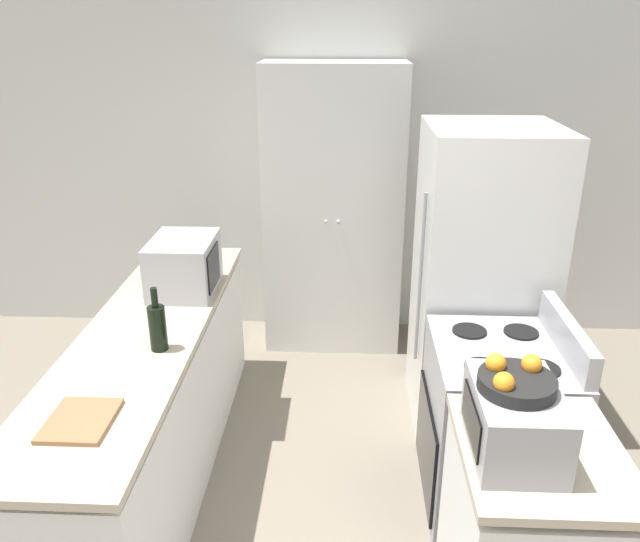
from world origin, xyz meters
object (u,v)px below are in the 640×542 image
(microwave, at_px, (184,265))
(toaster_oven, at_px, (514,421))
(stove, at_px, (494,427))
(pantry_cabinet, at_px, (333,211))
(wine_bottle, at_px, (158,327))
(refrigerator, at_px, (480,281))
(fruit_bowl, at_px, (515,380))

(microwave, distance_m, toaster_oven, 2.07)
(stove, bearing_deg, toaster_oven, -100.77)
(pantry_cabinet, xyz_separation_m, wine_bottle, (-0.78, -1.82, -0.03))
(stove, relative_size, wine_bottle, 3.33)
(refrigerator, height_order, microwave, refrigerator)
(toaster_oven, bearing_deg, microwave, 138.04)
(refrigerator, xyz_separation_m, wine_bottle, (-1.67, -0.86, 0.10))
(pantry_cabinet, distance_m, refrigerator, 1.31)
(wine_bottle, xyz_separation_m, fruit_bowl, (1.48, -0.67, 0.17))
(stove, relative_size, refrigerator, 0.58)
(stove, distance_m, microwave, 1.89)
(stove, bearing_deg, refrigerator, 87.05)
(microwave, height_order, toaster_oven, microwave)
(pantry_cabinet, relative_size, wine_bottle, 6.60)
(fruit_bowl, bearing_deg, microwave, 138.05)
(pantry_cabinet, height_order, fruit_bowl, pantry_cabinet)
(refrigerator, xyz_separation_m, fruit_bowl, (-0.20, -1.53, 0.27))
(fruit_bowl, bearing_deg, stove, 78.10)
(stove, xyz_separation_m, fruit_bowl, (-0.16, -0.74, 0.73))
(wine_bottle, xyz_separation_m, toaster_oven, (1.49, -0.68, 0.01))
(wine_bottle, bearing_deg, pantry_cabinet, 66.78)
(refrigerator, bearing_deg, fruit_bowl, -97.29)
(wine_bottle, bearing_deg, fruit_bowl, -24.43)
(refrigerator, xyz_separation_m, microwave, (-1.72, -0.16, 0.14))
(microwave, xyz_separation_m, fruit_bowl, (1.52, -1.37, 0.13))
(stove, height_order, refrigerator, refrigerator)
(refrigerator, xyz_separation_m, toaster_oven, (-0.18, -1.55, 0.11))
(pantry_cabinet, xyz_separation_m, fruit_bowl, (0.70, -2.49, 0.14))
(stove, xyz_separation_m, microwave, (-1.68, 0.63, 0.59))
(refrigerator, distance_m, toaster_oven, 1.56)
(refrigerator, bearing_deg, wine_bottle, -152.75)
(fruit_bowl, bearing_deg, toaster_oven, -43.17)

